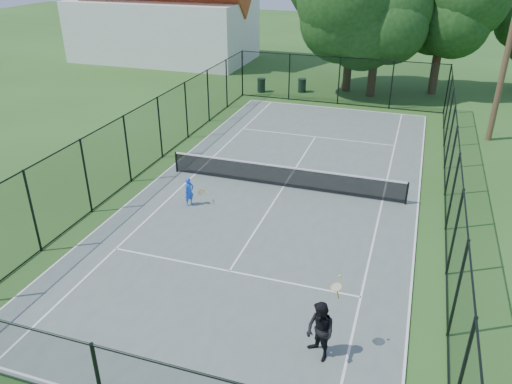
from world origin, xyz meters
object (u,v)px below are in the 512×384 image
(player_blue, at_px, (189,192))
(player_black, at_px, (320,331))
(utility_pole, at_px, (505,62))
(trash_bin_right, at_px, (302,85))
(trash_bin_left, at_px, (261,85))
(tennis_net, at_px, (284,176))

(player_blue, bearing_deg, player_black, -44.42)
(utility_pole, bearing_deg, player_blue, -135.22)
(player_blue, bearing_deg, trash_bin_right, 89.30)
(trash_bin_left, relative_size, utility_pole, 0.12)
(utility_pole, distance_m, player_black, 19.11)
(tennis_net, distance_m, trash_bin_right, 15.37)
(trash_bin_left, xyz_separation_m, player_blue, (2.48, -16.95, 0.16))
(utility_pole, bearing_deg, player_black, -106.40)
(player_black, bearing_deg, trash_bin_right, 104.54)
(tennis_net, bearing_deg, utility_pole, 45.87)
(tennis_net, distance_m, utility_pole, 13.01)
(trash_bin_left, bearing_deg, player_black, -68.96)
(trash_bin_left, bearing_deg, trash_bin_right, 17.77)
(tennis_net, bearing_deg, trash_bin_left, 111.31)
(utility_pole, xyz_separation_m, player_black, (-5.32, -18.08, -3.19))
(tennis_net, bearing_deg, trash_bin_right, 100.73)
(tennis_net, relative_size, player_blue, 8.68)
(tennis_net, xyz_separation_m, player_black, (3.41, -9.08, 0.30))
(trash_bin_right, height_order, utility_pole, utility_pole)
(utility_pole, relative_size, player_black, 3.50)
(tennis_net, distance_m, player_black, 9.70)
(tennis_net, height_order, utility_pole, utility_pole)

